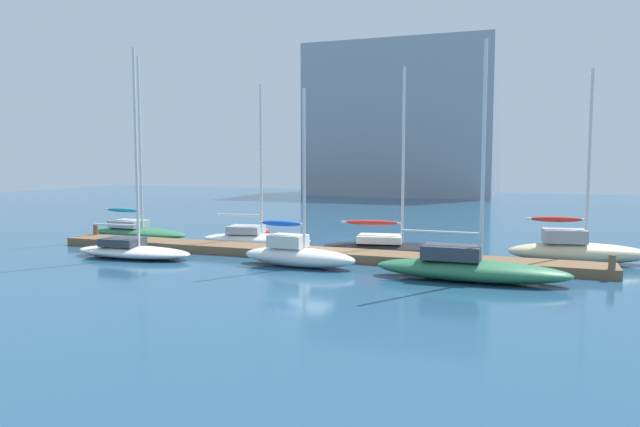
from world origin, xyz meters
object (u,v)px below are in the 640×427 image
Objects in this scene: sailboat_0 at (137,230)px; sailboat_1 at (132,249)px; sailboat_4 at (393,245)px; sailboat_6 at (576,249)px; mooring_buoy_red at (265,234)px; sailboat_2 at (255,237)px; harbor_building_distant at (404,121)px; sailboat_3 at (297,253)px; sailboat_5 at (468,267)px.

sailboat_0 is 1.08× the size of sailboat_1.
sailboat_4 is 1.05× the size of sailboat_6.
sailboat_1 is at bearing -110.23° from mooring_buoy_red.
sailboat_0 is at bearing 171.63° from sailboat_6.
sailboat_0 reaches higher than sailboat_6.
sailboat_1 is 9.04m from mooring_buoy_red.
harbor_building_distant is at bearing 86.28° from sailboat_2.
sailboat_3 is at bearing -54.52° from sailboat_2.
sailboat_2 is at bearing 172.23° from sailboat_6.
sailboat_4 reaches higher than sailboat_3.
sailboat_5 reaches higher than sailboat_4.
harbor_building_distant reaches higher than sailboat_3.
harbor_building_distant reaches higher than mooring_buoy_red.
sailboat_0 reaches higher than sailboat_5.
sailboat_4 is 1.00× the size of sailboat_5.
mooring_buoy_red is at bearing -87.83° from harbor_building_distant.
sailboat_0 reaches higher than sailboat_3.
harbor_building_distant is at bearing 87.65° from sailboat_0.
mooring_buoy_red is at bearing 154.93° from sailboat_4.
sailboat_4 is 0.40× the size of harbor_building_distant.
mooring_buoy_red is (-8.54, 2.58, -0.11)m from sailboat_4.
sailboat_5 is 15.49m from mooring_buoy_red.
harbor_building_distant is (-10.27, 48.23, 9.15)m from sailboat_4.
sailboat_6 is 13.53× the size of mooring_buoy_red.
sailboat_1 is 8.54m from sailboat_3.
harbor_building_distant is (5.84, 47.97, 9.07)m from sailboat_0.
sailboat_1 reaches higher than sailboat_3.
sailboat_1 is 16.17m from sailboat_5.
mooring_buoy_red is (7.56, 2.32, -0.18)m from sailboat_0.
mooring_buoy_red is 0.03× the size of harbor_building_distant.
sailboat_2 is at bearing -87.21° from harbor_building_distant.
harbor_building_distant is at bearing 86.17° from sailboat_1.
mooring_buoy_red is at bearing 163.98° from sailboat_6.
sailboat_0 is 1.22× the size of sailboat_2.
sailboat_4 is at bearing 173.32° from sailboat_6.
sailboat_1 is 1.07× the size of sailboat_5.
sailboat_2 is 0.94× the size of sailboat_4.
sailboat_5 is 7.36m from sailboat_6.
sailboat_2 is (3.75, 5.98, 0.01)m from sailboat_1.
sailboat_2 is 7.92m from sailboat_4.
sailboat_0 is at bearing -96.94° from harbor_building_distant.
sailboat_1 is 1.13× the size of sailboat_6.
harbor_building_distant is (-19.01, 47.98, 8.93)m from sailboat_6.
sailboat_2 is 1.12× the size of sailboat_3.
sailboat_0 is at bearing 172.25° from sailboat_2.
sailboat_5 is at bearing -11.72° from sailboat_0.
sailboat_3 is 0.84× the size of sailboat_4.
sailboat_4 is at bearing 127.73° from sailboat_5.
harbor_building_distant is (-1.73, 45.65, 9.26)m from mooring_buoy_red.
sailboat_5 is 1.06× the size of sailboat_6.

